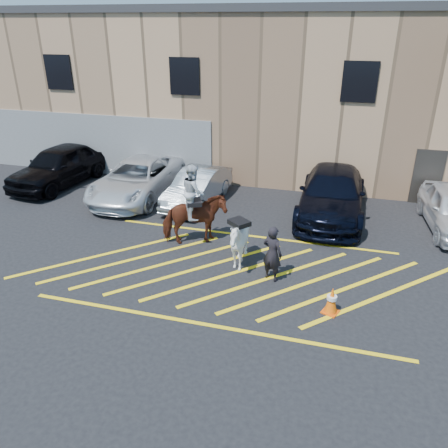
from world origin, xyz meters
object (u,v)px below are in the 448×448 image
(handler, at_px, (272,254))
(mounted_bay, at_px, (194,213))
(saddled_white, at_px, (239,242))
(car_blue_suv, at_px, (332,193))
(car_black_suv, at_px, (59,165))
(car_white_pickup, at_px, (137,179))
(traffic_cone, at_px, (332,300))
(car_silver_sedan, at_px, (198,187))

(handler, bearing_deg, mounted_bay, -5.70)
(handler, bearing_deg, saddled_white, -0.50)
(car_blue_suv, relative_size, mounted_bay, 2.13)
(car_black_suv, height_order, car_blue_suv, car_black_suv)
(car_black_suv, distance_m, car_blue_suv, 11.84)
(car_white_pickup, xyz_separation_m, traffic_cone, (8.20, -6.13, -0.40))
(car_black_suv, bearing_deg, car_silver_sedan, 2.95)
(car_white_pickup, xyz_separation_m, handler, (6.48, -4.96, 0.06))
(car_white_pickup, distance_m, handler, 8.16)
(handler, distance_m, traffic_cone, 2.12)
(car_black_suv, distance_m, saddled_white, 10.63)
(saddled_white, bearing_deg, traffic_cone, -30.29)
(car_white_pickup, relative_size, car_blue_suv, 0.95)
(saddled_white, bearing_deg, car_black_suv, 152.20)
(car_black_suv, bearing_deg, mounted_bay, -19.66)
(car_silver_sedan, distance_m, handler, 6.23)
(traffic_cone, bearing_deg, mounted_bay, 149.28)
(handler, bearing_deg, traffic_cone, 168.54)
(car_black_suv, distance_m, car_silver_sedan, 6.65)
(car_blue_suv, bearing_deg, car_white_pickup, -177.44)
(mounted_bay, bearing_deg, car_silver_sedan, 106.88)
(handler, distance_m, mounted_bay, 3.20)
(car_blue_suv, xyz_separation_m, handler, (-1.37, -5.20, -0.01))
(car_white_pickup, xyz_separation_m, car_blue_suv, (7.85, 0.23, 0.07))
(car_blue_suv, bearing_deg, car_black_suv, 179.81)
(mounted_bay, height_order, saddled_white, mounted_bay)
(car_white_pickup, height_order, mounted_bay, mounted_bay)
(car_silver_sedan, bearing_deg, handler, -45.87)
(car_white_pickup, height_order, car_silver_sedan, car_white_pickup)
(car_black_suv, xyz_separation_m, traffic_cone, (12.18, -6.58, -0.51))
(handler, height_order, traffic_cone, handler)
(handler, xyz_separation_m, traffic_cone, (1.71, -1.17, -0.45))
(mounted_bay, bearing_deg, car_black_suv, 153.06)
(car_white_pickup, distance_m, car_blue_suv, 7.86)
(car_blue_suv, bearing_deg, mounted_bay, -137.81)
(handler, bearing_deg, car_silver_sedan, -29.25)
(saddled_white, xyz_separation_m, traffic_cone, (2.78, -1.62, -0.45))
(car_silver_sedan, height_order, traffic_cone, car_silver_sedan)
(car_silver_sedan, bearing_deg, saddled_white, -51.97)
(car_black_suv, xyz_separation_m, car_blue_suv, (11.84, -0.22, -0.04))
(car_blue_suv, xyz_separation_m, traffic_cone, (0.34, -6.36, -0.47))
(saddled_white, bearing_deg, mounted_bay, 148.59)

